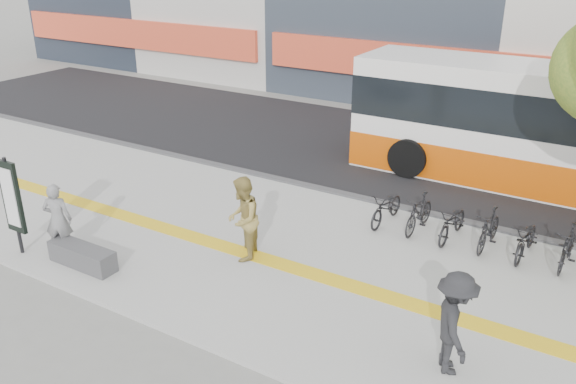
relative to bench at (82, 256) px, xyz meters
The scene contains 11 objects.
ground 2.88m from the bench, 24.78° to the left, with size 120.00×120.00×0.00m, color slate.
sidewalk 3.76m from the bench, 46.08° to the left, with size 40.00×7.00×0.08m, color gray.
tactile_strip 3.41m from the bench, 40.24° to the left, with size 40.00×0.45×0.01m, color yellow.
street 10.53m from the bench, 75.70° to the left, with size 40.00×8.00×0.06m, color black.
curb 6.73m from the bench, 67.25° to the left, with size 40.00×0.25×0.14m, color #363639.
bench is the anchor object (origin of this frame).
signboard 1.94m from the bench, 169.19° to the right, with size 0.55×0.10×2.20m.
bicycle_row 8.39m from the bench, 38.31° to the left, with size 4.55×1.56×0.90m.
seated_woman 1.00m from the bench, behind, with size 0.59×0.39×1.63m, color black.
pedestrian_tan 3.43m from the bench, 37.38° to the left, with size 0.89×0.69×1.83m, color olive.
pedestrian_dark 7.60m from the bench, ahead, with size 1.12×0.64×1.74m, color black.
Camera 1 is at (6.68, -8.23, 6.37)m, focal length 36.98 mm.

